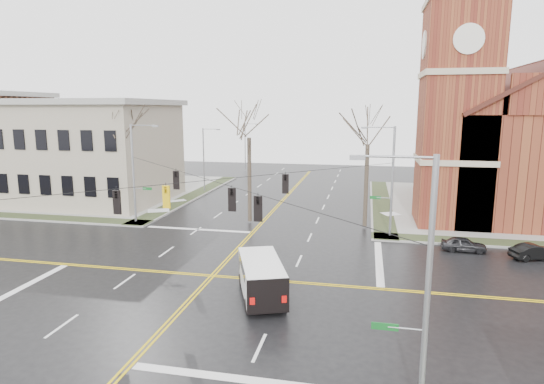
% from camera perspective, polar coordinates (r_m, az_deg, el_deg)
% --- Properties ---
extents(ground, '(120.00, 120.00, 0.00)m').
position_cam_1_polar(ground, '(29.77, -7.49, -10.38)').
color(ground, black).
rests_on(ground, ground).
extents(sidewalks, '(80.00, 80.00, 0.17)m').
position_cam_1_polar(sidewalks, '(29.74, -7.49, -10.25)').
color(sidewalks, gray).
rests_on(sidewalks, ground).
extents(road_markings, '(100.00, 100.00, 0.01)m').
position_cam_1_polar(road_markings, '(29.77, -7.49, -10.37)').
color(road_markings, gold).
rests_on(road_markings, ground).
extents(church, '(24.28, 27.48, 27.50)m').
position_cam_1_polar(church, '(53.30, 28.82, 6.91)').
color(church, maroon).
rests_on(church, ground).
extents(civic_building_a, '(18.00, 14.00, 11.00)m').
position_cam_1_polar(civic_building_a, '(56.09, -22.33, 4.52)').
color(civic_building_a, '#9D937D').
rests_on(civic_building_a, ground).
extents(signal_pole_ne, '(2.75, 0.22, 9.00)m').
position_cam_1_polar(signal_pole_ne, '(38.17, 14.61, 1.69)').
color(signal_pole_ne, gray).
rests_on(signal_pole_ne, ground).
extents(signal_pole_nw, '(2.75, 0.22, 9.00)m').
position_cam_1_polar(signal_pole_nw, '(43.38, -16.82, 2.60)').
color(signal_pole_nw, gray).
rests_on(signal_pole_nw, ground).
extents(signal_pole_se, '(2.75, 0.22, 9.00)m').
position_cam_1_polar(signal_pole_se, '(15.86, 18.36, -10.77)').
color(signal_pole_se, gray).
rests_on(signal_pole_se, ground).
extents(span_wires, '(23.02, 23.02, 0.03)m').
position_cam_1_polar(span_wires, '(28.18, -7.78, 1.49)').
color(span_wires, black).
rests_on(span_wires, ground).
extents(traffic_signals, '(8.21, 8.26, 1.30)m').
position_cam_1_polar(traffic_signals, '(27.69, -8.21, -0.26)').
color(traffic_signals, black).
rests_on(traffic_signals, ground).
extents(streetlight_north_a, '(2.30, 0.20, 8.00)m').
position_cam_1_polar(streetlight_north_a, '(58.11, -8.44, 4.34)').
color(streetlight_north_a, gray).
rests_on(streetlight_north_a, ground).
extents(streetlight_north_b, '(2.30, 0.20, 8.00)m').
position_cam_1_polar(streetlight_north_b, '(77.11, -3.29, 5.92)').
color(streetlight_north_b, gray).
rests_on(streetlight_north_b, ground).
extents(cargo_van, '(3.99, 5.98, 2.13)m').
position_cam_1_polar(cargo_van, '(26.19, -1.42, -10.31)').
color(cargo_van, white).
rests_on(cargo_van, ground).
extents(parked_car_a, '(3.27, 1.47, 1.09)m').
position_cam_1_polar(parked_car_a, '(37.02, 22.91, -6.06)').
color(parked_car_a, black).
rests_on(parked_car_a, ground).
extents(parked_car_b, '(3.56, 2.28, 1.11)m').
position_cam_1_polar(parked_car_b, '(37.34, 30.07, -6.51)').
color(parked_car_b, black).
rests_on(parked_car_b, ground).
extents(tree_nw_far, '(4.00, 4.00, 11.54)m').
position_cam_1_polar(tree_nw_far, '(46.18, -18.31, 7.21)').
color(tree_nw_far, '#3E3227').
rests_on(tree_nw_far, ground).
extents(tree_nw_near, '(4.00, 4.00, 11.67)m').
position_cam_1_polar(tree_nw_near, '(41.44, -2.90, 7.54)').
color(tree_nw_near, '#3E3227').
rests_on(tree_nw_near, ground).
extents(tree_ne, '(4.00, 4.00, 10.99)m').
position_cam_1_polar(tree_ne, '(40.38, 11.94, 6.56)').
color(tree_ne, '#3E3227').
rests_on(tree_ne, ground).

